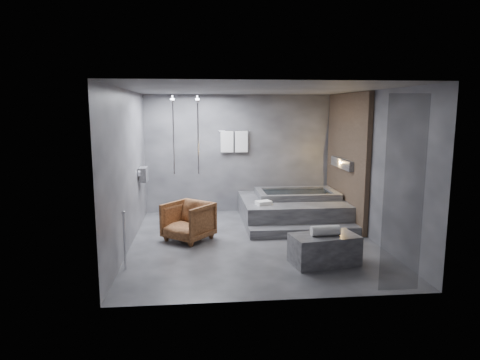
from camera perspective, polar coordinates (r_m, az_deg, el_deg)
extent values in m
plane|color=#2F2F31|center=(8.10, 1.77, -8.22)|extent=(5.00, 5.00, 0.00)
cube|color=#4E4E51|center=(7.73, 1.88, 11.98)|extent=(4.50, 5.00, 0.04)
cube|color=#39393E|center=(10.26, 0.01, 3.51)|extent=(4.50, 0.04, 2.80)
cube|color=#39393E|center=(5.36, 5.28, -1.95)|extent=(4.50, 0.04, 2.80)
cube|color=#39393E|center=(7.83, -14.74, 1.37)|extent=(0.04, 5.00, 2.80)
cube|color=#39393E|center=(8.39, 17.26, 1.77)|extent=(0.04, 5.00, 2.80)
cube|color=#8E6F53|center=(9.52, 14.02, 2.77)|extent=(0.10, 2.40, 2.78)
cube|color=#FF9938|center=(9.51, 13.55, 2.17)|extent=(0.14, 1.20, 0.20)
cube|color=gray|center=(9.23, -12.77, 0.74)|extent=(0.16, 0.42, 0.30)
imported|color=beige|center=(9.14, -12.77, 0.37)|extent=(0.08, 0.08, 0.21)
imported|color=beige|center=(9.34, -12.61, 0.39)|extent=(0.07, 0.07, 0.15)
cylinder|color=silver|center=(9.72, -5.63, 6.10)|extent=(0.04, 0.04, 1.80)
cylinder|color=silver|center=(9.74, -8.89, 6.03)|extent=(0.04, 0.04, 1.80)
cylinder|color=silver|center=(10.15, -0.80, 6.56)|extent=(0.75, 0.02, 0.02)
cube|color=white|center=(10.13, -1.75, 5.13)|extent=(0.30, 0.06, 0.50)
cube|color=white|center=(10.16, 0.17, 5.15)|extent=(0.30, 0.06, 0.50)
cylinder|color=silver|center=(6.86, -15.14, -7.91)|extent=(0.04, 0.04, 0.90)
cube|color=black|center=(5.95, 21.00, -1.90)|extent=(0.55, 0.01, 2.60)
cube|color=#343436|center=(9.59, 6.90, -3.95)|extent=(2.20, 2.00, 0.50)
cube|color=#343436|center=(8.52, 8.60, -6.80)|extent=(2.20, 0.36, 0.18)
cube|color=#343437|center=(7.06, 11.17, -9.06)|extent=(1.13, 0.75, 0.47)
imported|color=#442311|center=(8.18, -6.92, -5.47)|extent=(1.11, 1.11, 0.73)
cylinder|color=silver|center=(6.95, 11.29, -6.63)|extent=(0.46, 0.18, 0.16)
cube|color=white|center=(8.88, 3.16, -3.05)|extent=(0.36, 0.31, 0.08)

